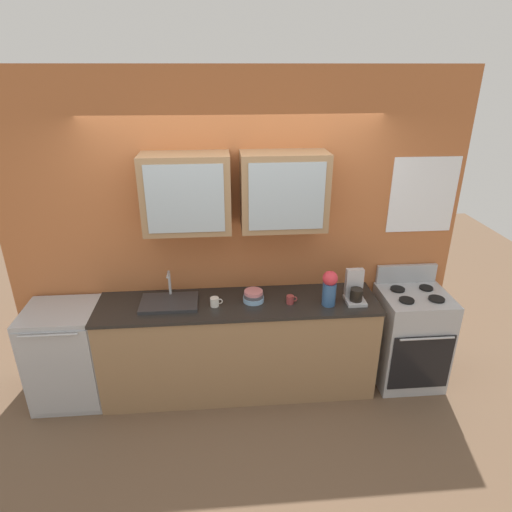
# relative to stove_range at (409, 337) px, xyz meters

# --- Properties ---
(ground_plane) EXTENTS (10.00, 10.00, 0.00)m
(ground_plane) POSITION_rel_stove_range_xyz_m (-1.64, 0.00, -0.47)
(ground_plane) COLOR brown
(back_wall_unit) EXTENTS (4.08, 0.44, 2.88)m
(back_wall_unit) POSITION_rel_stove_range_xyz_m (-1.63, 0.30, 1.06)
(back_wall_unit) COLOR #B76638
(back_wall_unit) RESTS_ON ground_plane
(counter) EXTENTS (2.50, 0.59, 0.93)m
(counter) POSITION_rel_stove_range_xyz_m (-1.64, 0.00, -0.01)
(counter) COLOR #93704C
(counter) RESTS_ON ground_plane
(stove_range) EXTENTS (0.61, 0.61, 1.11)m
(stove_range) POSITION_rel_stove_range_xyz_m (0.00, 0.00, 0.00)
(stove_range) COLOR #ADAFB5
(stove_range) RESTS_ON ground_plane
(sink_faucet) EXTENTS (0.50, 0.33, 0.26)m
(sink_faucet) POSITION_rel_stove_range_xyz_m (-2.24, 0.02, 0.48)
(sink_faucet) COLOR #2D2D30
(sink_faucet) RESTS_ON counter
(bowl_stack) EXTENTS (0.19, 0.19, 0.10)m
(bowl_stack) POSITION_rel_stove_range_xyz_m (-1.50, 0.01, 0.51)
(bowl_stack) COLOR #8CB7E0
(bowl_stack) RESTS_ON counter
(vase) EXTENTS (0.13, 0.13, 0.32)m
(vase) POSITION_rel_stove_range_xyz_m (-0.85, -0.10, 0.63)
(vase) COLOR #33598C
(vase) RESTS_ON counter
(cup_near_sink) EXTENTS (0.11, 0.08, 0.08)m
(cup_near_sink) POSITION_rel_stove_range_xyz_m (-1.84, -0.05, 0.50)
(cup_near_sink) COLOR silver
(cup_near_sink) RESTS_ON counter
(cup_near_bowls) EXTENTS (0.10, 0.07, 0.08)m
(cup_near_bowls) POSITION_rel_stove_range_xyz_m (-1.18, -0.06, 0.50)
(cup_near_bowls) COLOR #993838
(cup_near_bowls) RESTS_ON counter
(dishwasher) EXTENTS (0.63, 0.58, 0.93)m
(dishwasher) POSITION_rel_stove_range_xyz_m (-3.18, -0.00, -0.01)
(dishwasher) COLOR #ADAFB5
(dishwasher) RESTS_ON ground_plane
(coffee_maker) EXTENTS (0.17, 0.20, 0.29)m
(coffee_maker) POSITION_rel_stove_range_xyz_m (-0.60, -0.05, 0.57)
(coffee_maker) COLOR #B7B7BC
(coffee_maker) RESTS_ON counter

